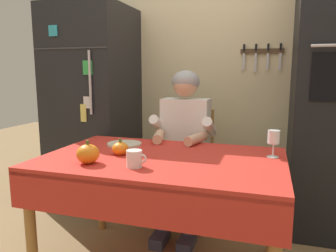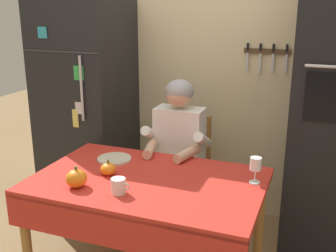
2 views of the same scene
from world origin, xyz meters
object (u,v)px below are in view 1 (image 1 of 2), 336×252
at_px(seated_person, 183,138).
at_px(pumpkin_medium, 88,154).
at_px(wine_glass, 274,138).
at_px(pumpkin_large, 120,148).
at_px(wall_oven, 335,97).
at_px(dining_table, 161,171).
at_px(chair_behind_person, 189,160).
at_px(coffee_mug, 135,159).
at_px(serving_tray, 124,144).
at_px(refrigerator, 94,109).

relative_size(seated_person, pumpkin_medium, 9.70).
bearing_deg(wine_glass, pumpkin_large, -166.61).
height_order(seated_person, pumpkin_medium, seated_person).
bearing_deg(wall_oven, dining_table, -138.69).
distance_m(wine_glass, pumpkin_medium, 1.05).
height_order(dining_table, chair_behind_person, chair_behind_person).
height_order(coffee_mug, pumpkin_large, pumpkin_large).
xyz_separation_m(seated_person, wine_glass, (0.64, -0.41, 0.12)).
xyz_separation_m(wall_oven, chair_behind_person, (-1.07, -0.13, -0.54)).
xyz_separation_m(seated_person, serving_tray, (-0.32, -0.38, 0.01)).
height_order(dining_table, seated_person, seated_person).
bearing_deg(seated_person, wall_oven, 16.53).
bearing_deg(refrigerator, pumpkin_large, -52.18).
distance_m(seated_person, wine_glass, 0.77).
bearing_deg(seated_person, pumpkin_medium, -110.67).
height_order(dining_table, serving_tray, serving_tray).
distance_m(refrigerator, coffee_mug, 1.42).
distance_m(dining_table, pumpkin_large, 0.28).
bearing_deg(pumpkin_medium, coffee_mug, 2.36).
xyz_separation_m(seated_person, pumpkin_medium, (-0.32, -0.84, 0.06)).
height_order(wall_oven, serving_tray, wall_oven).
height_order(wine_glass, pumpkin_large, wine_glass).
bearing_deg(wall_oven, pumpkin_large, -144.40).
xyz_separation_m(pumpkin_large, serving_tray, (-0.09, 0.24, -0.03)).
xyz_separation_m(refrigerator, wine_glass, (1.57, -0.69, -0.05)).
height_order(wall_oven, chair_behind_person, wall_oven).
xyz_separation_m(refrigerator, serving_tray, (0.61, -0.66, -0.15)).
distance_m(pumpkin_large, pumpkin_medium, 0.24).
bearing_deg(serving_tray, refrigerator, 132.89).
xyz_separation_m(coffee_mug, wine_glass, (0.69, 0.42, 0.07)).
xyz_separation_m(refrigerator, pumpkin_large, (0.69, -0.89, -0.12)).
bearing_deg(pumpkin_large, chair_behind_person, 74.02).
distance_m(seated_person, serving_tray, 0.49).
bearing_deg(pumpkin_large, seated_person, 69.48).
bearing_deg(serving_tray, coffee_mug, -59.11).
height_order(chair_behind_person, pumpkin_medium, chair_behind_person).
xyz_separation_m(dining_table, chair_behind_person, (-0.02, 0.79, -0.14)).
distance_m(chair_behind_person, pumpkin_large, 0.88).
xyz_separation_m(seated_person, coffee_mug, (-0.05, -0.83, 0.05)).
distance_m(chair_behind_person, coffee_mug, 1.05).
height_order(chair_behind_person, coffee_mug, chair_behind_person).
bearing_deg(wine_glass, chair_behind_person, 137.25).
height_order(pumpkin_large, serving_tray, pumpkin_large).
relative_size(coffee_mug, pumpkin_large, 1.11).
bearing_deg(refrigerator, dining_table, -42.91).
distance_m(refrigerator, pumpkin_medium, 1.28).
xyz_separation_m(chair_behind_person, serving_tray, (-0.32, -0.56, 0.24)).
relative_size(refrigerator, pumpkin_medium, 14.02).
bearing_deg(dining_table, pumpkin_medium, -145.50).
bearing_deg(chair_behind_person, pumpkin_large, -105.98).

